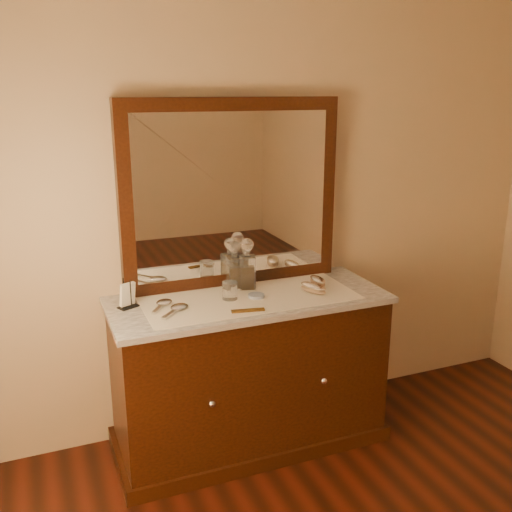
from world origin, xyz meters
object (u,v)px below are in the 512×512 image
Objects in this scene: decanter_left at (235,269)px; hand_mirror_inner at (178,308)px; hand_mirror_outer at (163,303)px; mirror_frame at (232,194)px; comb at (248,310)px; dresser_cabinet at (249,374)px; decanter_right at (247,269)px; napkin_rack at (128,296)px; brush_near at (313,288)px; pin_dish at (256,296)px; brush_far at (318,281)px.

decanter_left is 0.44m from hand_mirror_inner.
hand_mirror_outer is 0.10m from hand_mirror_inner.
mirror_frame is at bearing 36.45° from hand_mirror_inner.
dresser_cabinet is at bearing 77.94° from comb.
decanter_right is at bearing -33.63° from decanter_left.
decanter_left is (0.59, 0.08, 0.05)m from napkin_rack.
pin_dish is at bearing 172.40° from brush_near.
mirror_frame is 8.22× the size of napkin_rack.
decanter_left is at bearing 163.53° from brush_far.
comb is 0.91× the size of brush_near.
decanter_right is (0.04, -0.11, -0.39)m from mirror_frame.
decanter_right is (0.04, 0.13, 0.55)m from dresser_cabinet.
pin_dish is at bearing 66.83° from comb.
brush_far is at bearing 34.77° from comb.
pin_dish is at bearing -83.12° from mirror_frame.
pin_dish is 0.58× the size of napkin_rack.
mirror_frame is 0.41m from decanter_right.
hand_mirror_outer is at bearing 173.76° from dresser_cabinet.
decanter_left is 0.07m from decanter_right.
hand_mirror_inner is at bearing -60.62° from hand_mirror_outer.
brush_far is at bearing -25.93° from mirror_frame.
pin_dish is 0.45× the size of hand_mirror_outer.
mirror_frame is 4.64× the size of decanter_left.
napkin_rack reaches higher than dresser_cabinet.
hand_mirror_outer is at bearing 171.48° from pin_dish.
brush_far reaches higher than dresser_cabinet.
mirror_frame is 6.66× the size of brush_near.
brush_near reaches higher than hand_mirror_outer.
comb is 0.43m from hand_mirror_outer.
brush_near is (0.30, -0.19, -0.08)m from decanter_right.
dresser_cabinet is 7.42× the size of hand_mirror_outer.
decanter_right is 1.46× the size of hand_mirror_outer.
comb is at bearing -33.21° from hand_mirror_outer.
pin_dish is 0.31m from brush_near.
decanter_right reaches higher than dresser_cabinet.
napkin_rack is at bearing 165.41° from hand_mirror_outer.
mirror_frame is (0.00, 0.25, 0.94)m from dresser_cabinet.
napkin_rack reaches higher than hand_mirror_outer.
mirror_frame is 0.66m from comb.
mirror_frame is 0.56m from pin_dish.
brush_near is (0.34, -0.31, -0.47)m from mirror_frame.
decanter_left is 0.43m from brush_near.
decanter_left reaches higher than brush_far.
brush_far is at bearing -2.87° from napkin_rack.
hand_mirror_outer reaches higher than pin_dish.
comb is 0.36m from decanter_right.
pin_dish is 0.31× the size of decanter_right.
pin_dish is 0.42m from hand_mirror_inner.
comb is 0.38m from decanter_left.
comb is at bearing -100.11° from mirror_frame.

